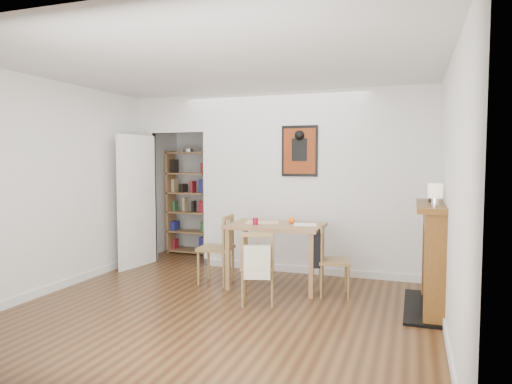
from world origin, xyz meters
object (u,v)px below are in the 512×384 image
at_px(chair_right, 333,261).
at_px(notebook, 305,225).
at_px(bookshelf, 189,203).
at_px(ceramic_jar_a, 433,197).
at_px(mantel_lamp, 435,192).
at_px(ceramic_jar_b, 435,196).
at_px(chair_left, 216,249).
at_px(fireplace, 434,254).
at_px(red_glass, 255,221).
at_px(orange_fruit, 292,220).
at_px(dining_table, 276,232).
at_px(chair_front, 258,266).

relative_size(chair_right, notebook, 2.87).
distance_m(bookshelf, ceramic_jar_a, 4.28).
xyz_separation_m(mantel_lamp, ceramic_jar_b, (0.02, 0.66, -0.09)).
xyz_separation_m(chair_left, ceramic_jar_b, (2.68, 0.13, 0.75)).
bearing_deg(fireplace, mantel_lamp, -92.88).
height_order(red_glass, mantel_lamp, mantel_lamp).
relative_size(chair_right, orange_fruit, 9.49).
bearing_deg(orange_fruit, dining_table, -145.41).
xyz_separation_m(chair_front, red_glass, (-0.23, 0.57, 0.43)).
xyz_separation_m(chair_left, red_glass, (0.58, -0.06, 0.40)).
bearing_deg(chair_front, ceramic_jar_a, 17.05).
distance_m(chair_right, bookshelf, 3.31).
relative_size(orange_fruit, ceramic_jar_b, 0.87).
relative_size(chair_left, ceramic_jar_a, 7.28).
distance_m(chair_right, fireplace, 1.15).
relative_size(dining_table, fireplace, 0.95).
distance_m(notebook, ceramic_jar_b, 1.55).
relative_size(bookshelf, ceramic_jar_b, 18.06).
distance_m(red_glass, ceramic_jar_b, 2.14).
height_order(chair_right, red_glass, red_glass).
height_order(notebook, ceramic_jar_b, ceramic_jar_b).
bearing_deg(fireplace, chair_left, 175.46).
distance_m(chair_left, fireplace, 2.68).
height_order(dining_table, bookshelf, bookshelf).
bearing_deg(chair_left, chair_front, -38.50).
height_order(notebook, mantel_lamp, mantel_lamp).
bearing_deg(chair_right, fireplace, -8.45).
bearing_deg(orange_fruit, chair_right, -23.11).
height_order(chair_left, bookshelf, bookshelf).
bearing_deg(chair_right, dining_table, 170.64).
xyz_separation_m(bookshelf, mantel_lamp, (3.91, -2.18, 0.42)).
bearing_deg(chair_left, bookshelf, 127.06).
height_order(orange_fruit, mantel_lamp, mantel_lamp).
relative_size(chair_left, bookshelf, 0.51).
xyz_separation_m(chair_left, bookshelf, (-1.25, 1.66, 0.43)).
relative_size(mantel_lamp, ceramic_jar_b, 2.31).
bearing_deg(bookshelf, dining_table, -37.57).
bearing_deg(mantel_lamp, dining_table, 161.96).
bearing_deg(orange_fruit, chair_left, -168.52).
relative_size(chair_left, ceramic_jar_b, 9.21).
xyz_separation_m(dining_table, ceramic_jar_a, (1.85, -0.15, 0.51)).
xyz_separation_m(fireplace, ceramic_jar_a, (-0.02, 0.14, 0.61)).
distance_m(fireplace, notebook, 1.54).
height_order(ceramic_jar_a, ceramic_jar_b, ceramic_jar_a).
height_order(chair_right, ceramic_jar_a, ceramic_jar_a).
height_order(mantel_lamp, ceramic_jar_b, mantel_lamp).
height_order(red_glass, orange_fruit, red_glass).
distance_m(chair_left, chair_right, 1.55).
height_order(chair_right, bookshelf, bookshelf).
height_order(orange_fruit, ceramic_jar_b, ceramic_jar_b).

